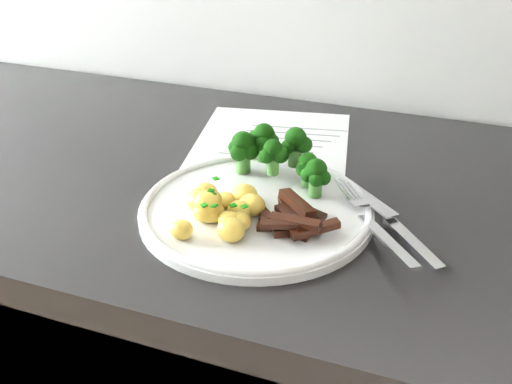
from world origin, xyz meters
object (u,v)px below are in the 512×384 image
object	(u,v)px
plate	(256,209)
fork	(376,226)
broccoli	(277,151)
potatoes	(219,208)
knife	(398,230)
recipe_paper	(269,151)
beef_strips	(292,219)

from	to	relation	value
plate	fork	distance (m)	0.14
plate	fork	xyz separation A→B (m)	(0.14, -0.01, 0.01)
broccoli	potatoes	distance (m)	0.12
potatoes	knife	bearing A→B (deg)	13.98
potatoes	fork	bearing A→B (deg)	10.37
plate	recipe_paper	bearing A→B (deg)	104.31
potatoes	recipe_paper	bearing A→B (deg)	93.49
recipe_paper	potatoes	size ratio (longest dim) A/B	2.99
broccoli	knife	distance (m)	0.18
broccoli	potatoes	xyz separation A→B (m)	(-0.03, -0.12, -0.02)
potatoes	knife	xyz separation A→B (m)	(0.19, 0.05, -0.01)
recipe_paper	plate	world-z (taller)	plate
fork	recipe_paper	bearing A→B (deg)	136.66
recipe_paper	beef_strips	xyz separation A→B (m)	(0.09, -0.19, 0.02)
recipe_paper	fork	xyz separation A→B (m)	(0.18, -0.17, 0.02)
broccoli	fork	size ratio (longest dim) A/B	0.92
beef_strips	fork	world-z (taller)	beef_strips
recipe_paper	beef_strips	world-z (taller)	beef_strips
recipe_paper	fork	size ratio (longest dim) A/B	2.21
potatoes	fork	distance (m)	0.17
broccoli	beef_strips	size ratio (longest dim) A/B	1.39
broccoli	beef_strips	bearing A→B (deg)	-63.35
beef_strips	recipe_paper	bearing A→B (deg)	115.96
recipe_paper	plate	size ratio (longest dim) A/B	1.27
broccoli	beef_strips	world-z (taller)	broccoli
knife	recipe_paper	bearing A→B (deg)	142.68
recipe_paper	beef_strips	distance (m)	0.22
plate	beef_strips	size ratio (longest dim) A/B	2.63
plate	fork	size ratio (longest dim) A/B	1.74
beef_strips	knife	bearing A→B (deg)	18.73
plate	beef_strips	distance (m)	0.06
recipe_paper	potatoes	distance (m)	0.21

